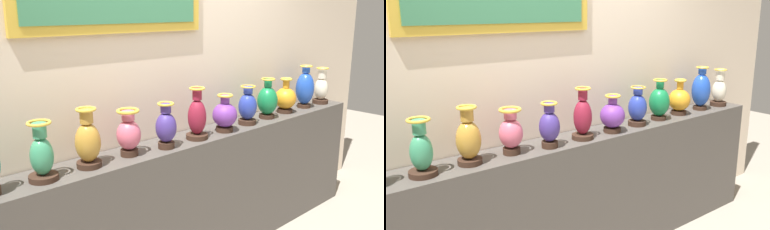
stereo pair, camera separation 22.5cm
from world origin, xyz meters
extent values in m
cube|color=#4C4742|center=(0.00, 0.00, 0.50)|extent=(3.78, 0.33, 1.00)
cube|color=beige|center=(0.00, 0.23, 1.55)|extent=(5.31, 0.10, 3.11)
cylinder|color=#382319|center=(-1.12, -0.03, 1.02)|extent=(0.16, 0.16, 0.03)
ellipsoid|color=#388C60|center=(-1.12, -0.03, 1.14)|extent=(0.12, 0.12, 0.21)
cylinder|color=#388C60|center=(-1.12, -0.03, 1.28)|extent=(0.07, 0.07, 0.08)
torus|color=gold|center=(-1.12, -0.03, 1.32)|extent=(0.13, 0.13, 0.02)
cylinder|color=#382319|center=(-0.84, -0.02, 1.02)|extent=(0.15, 0.15, 0.03)
ellipsoid|color=#B27F2D|center=(-0.84, -0.02, 1.15)|extent=(0.15, 0.15, 0.23)
cylinder|color=#B27F2D|center=(-0.84, -0.02, 1.31)|extent=(0.08, 0.08, 0.08)
torus|color=gold|center=(-0.84, -0.02, 1.35)|extent=(0.12, 0.12, 0.02)
cylinder|color=#382319|center=(-0.55, -0.01, 1.02)|extent=(0.11, 0.11, 0.04)
ellipsoid|color=#CC5972|center=(-0.55, -0.01, 1.14)|extent=(0.15, 0.15, 0.19)
cylinder|color=#CC5972|center=(-0.55, -0.01, 1.26)|extent=(0.08, 0.08, 0.06)
torus|color=gold|center=(-0.55, -0.01, 1.29)|extent=(0.14, 0.14, 0.02)
cylinder|color=#382319|center=(-0.29, -0.06, 1.02)|extent=(0.11, 0.11, 0.04)
ellipsoid|color=#3F2D7F|center=(-0.29, -0.06, 1.14)|extent=(0.14, 0.14, 0.20)
cylinder|color=#3F2D7F|center=(-0.29, -0.06, 1.28)|extent=(0.07, 0.07, 0.06)
torus|color=gold|center=(-0.29, -0.06, 1.30)|extent=(0.11, 0.11, 0.02)
cylinder|color=#382319|center=(0.01, -0.05, 1.02)|extent=(0.16, 0.16, 0.03)
ellipsoid|color=maroon|center=(0.01, -0.05, 1.16)|extent=(0.13, 0.13, 0.25)
cylinder|color=maroon|center=(0.01, -0.05, 1.33)|extent=(0.07, 0.07, 0.08)
torus|color=gold|center=(0.01, -0.05, 1.37)|extent=(0.11, 0.11, 0.02)
cylinder|color=#382319|center=(0.29, -0.05, 1.02)|extent=(0.13, 0.13, 0.04)
ellipsoid|color=#6B3393|center=(0.29, -0.05, 1.13)|extent=(0.19, 0.19, 0.18)
cylinder|color=#6B3393|center=(0.29, -0.05, 1.25)|extent=(0.07, 0.07, 0.06)
torus|color=gold|center=(0.29, -0.05, 1.28)|extent=(0.12, 0.12, 0.02)
cylinder|color=#382319|center=(0.57, -0.03, 1.02)|extent=(0.14, 0.14, 0.04)
ellipsoid|color=#263899|center=(0.57, -0.03, 1.15)|extent=(0.15, 0.15, 0.21)
cylinder|color=#263899|center=(0.57, -0.03, 1.28)|extent=(0.07, 0.07, 0.06)
torus|color=gold|center=(0.57, -0.03, 1.31)|extent=(0.12, 0.12, 0.01)
cylinder|color=#382319|center=(0.84, -0.02, 1.02)|extent=(0.13, 0.13, 0.03)
ellipsoid|color=#14723D|center=(0.84, -0.02, 1.15)|extent=(0.17, 0.17, 0.24)
cylinder|color=#14723D|center=(0.84, -0.02, 1.30)|extent=(0.06, 0.06, 0.07)
torus|color=gold|center=(0.84, -0.02, 1.34)|extent=(0.12, 0.12, 0.01)
cylinder|color=#382319|center=(1.12, -0.01, 1.02)|extent=(0.13, 0.13, 0.04)
ellipsoid|color=orange|center=(1.12, -0.01, 1.13)|extent=(0.19, 0.19, 0.19)
cylinder|color=orange|center=(1.12, -0.01, 1.27)|extent=(0.06, 0.06, 0.08)
torus|color=gold|center=(1.12, -0.01, 1.30)|extent=(0.11, 0.11, 0.02)
cylinder|color=#382319|center=(1.42, -0.01, 1.02)|extent=(0.12, 0.12, 0.03)
ellipsoid|color=#1E47B2|center=(1.42, -0.01, 1.18)|extent=(0.17, 0.17, 0.30)
cylinder|color=#1E47B2|center=(1.42, -0.01, 1.36)|extent=(0.07, 0.07, 0.06)
torus|color=gold|center=(1.42, -0.01, 1.39)|extent=(0.12, 0.12, 0.01)
cylinder|color=#382319|center=(1.69, -0.02, 1.02)|extent=(0.15, 0.15, 0.04)
ellipsoid|color=beige|center=(1.69, -0.02, 1.15)|extent=(0.13, 0.13, 0.21)
cylinder|color=beige|center=(1.69, -0.02, 1.30)|extent=(0.08, 0.08, 0.10)
torus|color=gold|center=(1.69, -0.02, 1.35)|extent=(0.12, 0.12, 0.01)
camera|label=1|loc=(-1.98, -2.15, 1.91)|focal=39.54mm
camera|label=2|loc=(-1.81, -2.30, 1.91)|focal=39.54mm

